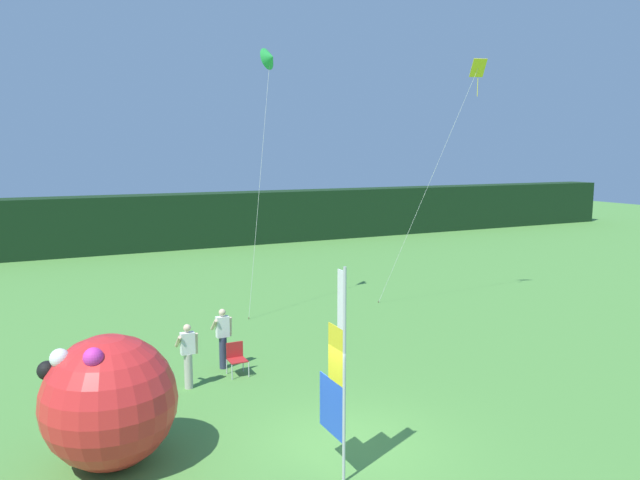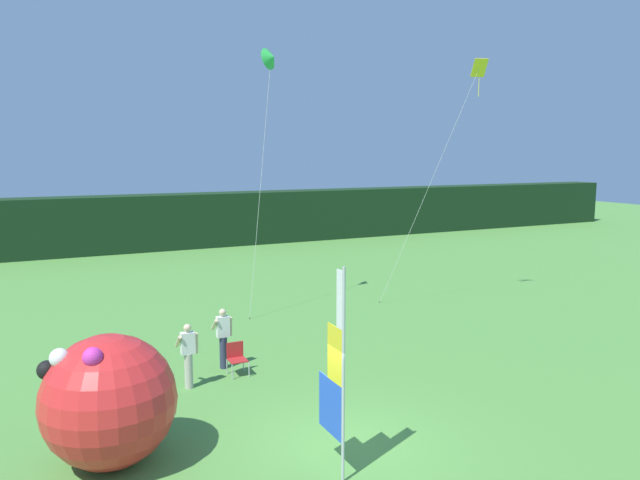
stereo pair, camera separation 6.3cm
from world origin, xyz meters
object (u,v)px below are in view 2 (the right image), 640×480
Objects in this scene: person_mid_field at (188,354)px; inflatable_balloon at (109,401)px; person_near_banner at (223,337)px; folding_chair at (237,356)px; kite_yellow_diamond_1 at (471,88)px; banner_flag at (336,376)px; kite_green_delta_2 at (271,59)px.

person_mid_field is 4.00m from inflatable_balloon.
person_near_banner is 0.78m from folding_chair.
kite_yellow_diamond_1 reaches higher than person_near_banner.
folding_chair is at bearing -73.44° from person_near_banner.
kite_yellow_diamond_1 is at bearing 41.25° from banner_flag.
person_mid_field is at bearing -127.20° from kite_green_delta_2.
kite_green_delta_2 is (3.69, 5.47, 8.64)m from person_near_banner.
kite_green_delta_2 reaches higher than banner_flag.
banner_flag is at bearing -138.75° from kite_yellow_diamond_1.
banner_flag is 4.49m from inflatable_balloon.
person_mid_field is 0.66× the size of inflatable_balloon.
banner_flag is 6.10m from folding_chair.
person_mid_field is 1.94× the size of folding_chair.
inflatable_balloon is at bearing -136.05° from folding_chair.
kite_green_delta_2 is at bearing 53.26° from inflatable_balloon.
inflatable_balloon is at bearing -126.74° from kite_green_delta_2.
banner_flag is 1.57× the size of inflatable_balloon.
person_mid_field is at bearing 54.19° from inflatable_balloon.
person_near_banner is at bearing 92.00° from banner_flag.
kite_green_delta_2 is (3.46, 12.02, 7.60)m from banner_flag.
kite_yellow_diamond_1 is (10.74, 9.42, 6.64)m from banner_flag.
kite_yellow_diamond_1 is (12.22, 3.91, 7.68)m from person_mid_field.
person_near_banner is 13.69m from kite_yellow_diamond_1.
kite_yellow_diamond_1 reaches higher than inflatable_balloon.
person_near_banner is 0.18× the size of kite_yellow_diamond_1.
banner_flag reaches higher than inflatable_balloon.
kite_green_delta_2 is (3.50, 6.10, 9.06)m from folding_chair.
folding_chair is (1.44, 0.41, -0.41)m from person_mid_field.
kite_green_delta_2 is at bearing 60.16° from folding_chair.
inflatable_balloon is at bearing -153.89° from kite_yellow_diamond_1.
person_near_banner reaches higher than person_mid_field.
inflatable_balloon is 14.69m from kite_green_delta_2.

